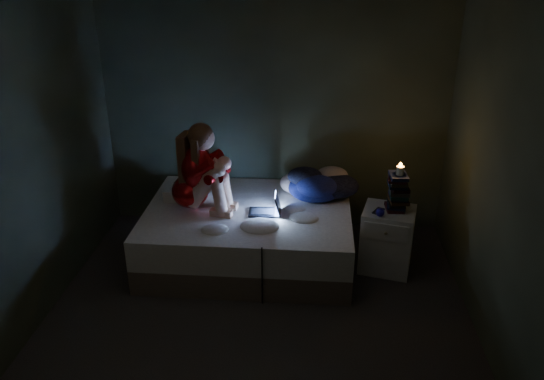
# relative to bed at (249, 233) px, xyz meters

# --- Properties ---
(floor) EXTENTS (3.60, 3.80, 0.02)m
(floor) POSITION_rel_bed_xyz_m (0.19, -1.10, -0.28)
(floor) COLOR black
(floor) RESTS_ON ground
(wall_back) EXTENTS (3.60, 0.02, 2.60)m
(wall_back) POSITION_rel_bed_xyz_m (0.19, 0.81, 1.03)
(wall_back) COLOR #293023
(wall_back) RESTS_ON ground
(wall_front) EXTENTS (3.60, 0.02, 2.60)m
(wall_front) POSITION_rel_bed_xyz_m (0.19, -3.01, 1.03)
(wall_front) COLOR #293023
(wall_front) RESTS_ON ground
(wall_left) EXTENTS (0.02, 3.80, 2.60)m
(wall_left) POSITION_rel_bed_xyz_m (-1.62, -1.10, 1.03)
(wall_left) COLOR #293023
(wall_left) RESTS_ON ground
(wall_right) EXTENTS (0.02, 3.80, 2.60)m
(wall_right) POSITION_rel_bed_xyz_m (2.00, -1.10, 1.03)
(wall_right) COLOR #293023
(wall_right) RESTS_ON ground
(bed) EXTENTS (1.98, 1.48, 0.54)m
(bed) POSITION_rel_bed_xyz_m (0.00, 0.00, 0.00)
(bed) COLOR beige
(bed) RESTS_ON ground
(pillow) EXTENTS (0.40, 0.29, 0.12)m
(pillow) POSITION_rel_bed_xyz_m (-0.66, 0.21, 0.33)
(pillow) COLOR white
(pillow) RESTS_ON bed
(woman) EXTENTS (0.59, 0.44, 0.88)m
(woman) POSITION_rel_bed_xyz_m (-0.55, -0.03, 0.71)
(woman) COLOR maroon
(woman) RESTS_ON bed
(laptop) EXTENTS (0.31, 0.23, 0.21)m
(laptop) POSITION_rel_bed_xyz_m (0.17, -0.08, 0.38)
(laptop) COLOR black
(laptop) RESTS_ON bed
(clothes_pile) EXTENTS (0.66, 0.57, 0.34)m
(clothes_pile) POSITION_rel_bed_xyz_m (0.64, 0.30, 0.44)
(clothes_pile) COLOR #0D1144
(clothes_pile) RESTS_ON bed
(nightstand) EXTENTS (0.55, 0.51, 0.63)m
(nightstand) POSITION_rel_bed_xyz_m (1.34, -0.08, 0.04)
(nightstand) COLOR silver
(nightstand) RESTS_ON ground
(book_stack) EXTENTS (0.19, 0.25, 0.35)m
(book_stack) POSITION_rel_bed_xyz_m (1.40, -0.07, 0.53)
(book_stack) COLOR black
(book_stack) RESTS_ON nightstand
(candle) EXTENTS (0.07, 0.07, 0.08)m
(candle) POSITION_rel_bed_xyz_m (1.40, -0.07, 0.75)
(candle) COLOR beige
(candle) RESTS_ON book_stack
(phone) EXTENTS (0.11, 0.15, 0.01)m
(phone) POSITION_rel_bed_xyz_m (1.25, -0.15, 0.36)
(phone) COLOR black
(phone) RESTS_ON nightstand
(blue_orb) EXTENTS (0.08, 0.08, 0.08)m
(blue_orb) POSITION_rel_bed_xyz_m (1.27, -0.24, 0.39)
(blue_orb) COLOR navy
(blue_orb) RESTS_ON nightstand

